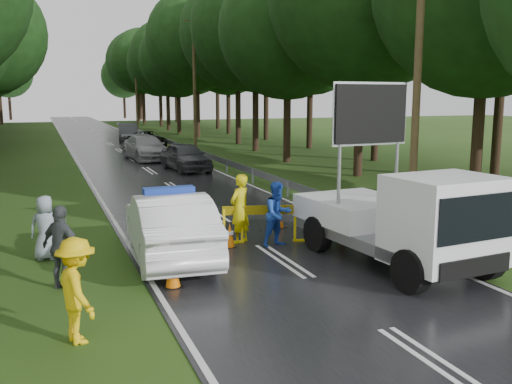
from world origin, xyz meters
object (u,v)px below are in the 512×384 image
civilian (278,214)px  queue_car_first (186,157)px  police_sedan (170,226)px  barrier (269,215)px  queue_car_fourth (128,132)px  officer (240,209)px  queue_car_third (147,139)px  work_truck (403,219)px  queue_car_second (146,148)px

civilian → queue_car_first: bearing=71.8°
police_sedan → barrier: bearing=-164.8°
barrier → queue_car_fourth: 37.31m
police_sedan → civilian: (2.99, 0.19, 0.05)m
barrier → officer: size_ratio=1.28×
queue_car_third → barrier: bearing=-100.8°
civilian → barrier: bearing=91.3°
work_truck → queue_car_second: size_ratio=1.07×
officer → queue_car_first: 15.68m
work_truck → civilian: size_ratio=3.17×
barrier → queue_car_fourth: bearing=102.4°
work_truck → queue_car_third: size_ratio=1.22×
police_sedan → work_truck: bearing=155.9°
officer → civilian: 1.08m
police_sedan → officer: officer is taller
queue_car_first → queue_car_fourth: (0.07, 21.50, 0.02)m
police_sedan → officer: 2.31m
queue_car_first → queue_car_second: 6.09m
civilian → queue_car_fourth: size_ratio=0.38×
police_sedan → queue_car_second: (3.36, 22.37, -0.07)m
queue_car_second → queue_car_third: queue_car_second is taller
officer → queue_car_third: (2.78, 29.79, -0.33)m
barrier → queue_car_second: 21.78m
work_truck → queue_car_first: work_truck is taller
queue_car_third → queue_car_second: bearing=-107.6°
officer → queue_car_first: size_ratio=0.43×
barrier → queue_car_second: bearing=103.6°
work_truck → civilian: 3.46m
officer → queue_car_first: (2.29, 15.51, -0.21)m
barrier → queue_car_fourth: size_ratio=0.53×
barrier → police_sedan: bearing=-153.4°
police_sedan → barrier: (2.88, 0.60, -0.04)m
queue_car_first → work_truck: bearing=-94.0°
queue_car_first → barrier: bearing=-101.3°
queue_car_second → queue_car_fourth: bearing=79.6°
barrier → civilian: bearing=-60.8°
civilian → police_sedan: bearing=170.6°
barrier → queue_car_first: bearing=99.3°
queue_car_fourth → civilian: bearing=-85.7°
police_sedan → queue_car_third: size_ratio=1.12×
civilian → work_truck: bearing=-67.5°
officer → barrier: bearing=129.2°
police_sedan → barrier: size_ratio=2.07×
queue_car_fourth → queue_car_second: bearing=-87.7°
queue_car_second → queue_car_third: size_ratio=1.14×
police_sedan → work_truck: 5.65m
queue_car_third → queue_car_fourth: 7.24m
queue_car_second → queue_car_fourth: (1.14, 15.50, 0.02)m
queue_car_first → queue_car_second: (-1.07, 6.00, 0.00)m
barrier → civilian: size_ratio=1.40×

